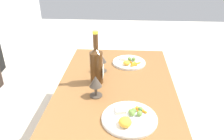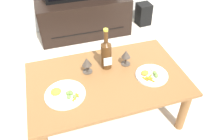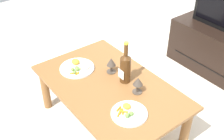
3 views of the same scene
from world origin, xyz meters
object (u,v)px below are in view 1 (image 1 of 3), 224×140
object	(u,v)px
dining_table	(116,95)
dinner_plate_left	(129,118)
goblet_right	(101,60)
wine_bottle	(96,64)
dinner_plate_right	(129,62)
goblet_left	(96,83)

from	to	relation	value
dining_table	dinner_plate_left	world-z (taller)	dinner_plate_left
goblet_right	dining_table	bearing A→B (deg)	-149.39
wine_bottle	dinner_plate_right	xyz separation A→B (m)	(0.30, -0.21, -0.12)
dining_table	wine_bottle	size ratio (longest dim) A/B	3.43
goblet_left	dinner_plate_right	distance (m)	0.51
goblet_left	dinner_plate_left	bearing A→B (deg)	-136.60
dining_table	dinner_plate_right	size ratio (longest dim) A/B	4.75
goblet_left	goblet_right	size ratio (longest dim) A/B	1.00
dining_table	wine_bottle	bearing A→B (deg)	75.66
goblet_right	dinner_plate_left	size ratio (longest dim) A/B	0.47
dining_table	goblet_right	xyz separation A→B (m)	(0.19, 0.11, 0.16)
goblet_left	dinner_plate_left	size ratio (longest dim) A/B	0.47
dining_table	goblet_left	bearing A→B (deg)	138.24
dining_table	goblet_right	world-z (taller)	goblet_right
goblet_left	goblet_right	bearing A→B (deg)	-0.00
wine_bottle	goblet_left	world-z (taller)	wine_bottle
goblet_left	wine_bottle	bearing A→B (deg)	4.67
goblet_right	dinner_plate_right	size ratio (longest dim) A/B	0.53
dining_table	dinner_plate_right	xyz separation A→B (m)	(0.33, -0.08, 0.08)
dinner_plate_right	dining_table	bearing A→B (deg)	165.85
dinner_plate_left	dinner_plate_right	world-z (taller)	dinner_plate_left
goblet_right	dinner_plate_left	distance (m)	0.57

